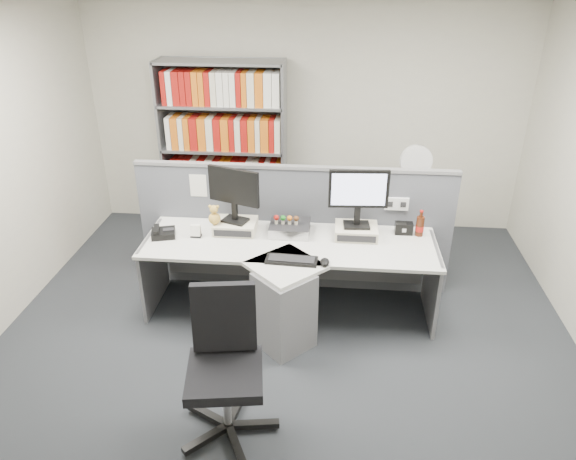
# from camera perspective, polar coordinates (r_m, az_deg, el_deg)

# --- Properties ---
(ground) EXTENTS (5.50, 5.50, 0.00)m
(ground) POSITION_cam_1_polar(r_m,az_deg,el_deg) (4.52, -0.78, -14.26)
(ground) COLOR #2E3237
(ground) RESTS_ON ground
(room_shell) EXTENTS (5.04, 5.54, 2.72)m
(room_shell) POSITION_cam_1_polar(r_m,az_deg,el_deg) (3.61, -0.96, 7.73)
(room_shell) COLOR beige
(room_shell) RESTS_ON ground
(partition) EXTENTS (3.00, 0.08, 1.27)m
(partition) POSITION_cam_1_polar(r_m,az_deg,el_deg) (5.20, 0.66, 0.30)
(partition) COLOR #575A63
(partition) RESTS_ON ground
(desk) EXTENTS (2.60, 1.20, 0.72)m
(desk) POSITION_cam_1_polar(r_m,az_deg,el_deg) (4.72, -0.06, -5.33)
(desk) COLOR silver
(desk) RESTS_ON ground
(monitor_riser_left) EXTENTS (0.38, 0.31, 0.10)m
(monitor_riser_left) POSITION_cam_1_polar(r_m,az_deg,el_deg) (4.97, -5.57, 0.40)
(monitor_riser_left) COLOR beige
(monitor_riser_left) RESTS_ON desk
(monitor_riser_right) EXTENTS (0.38, 0.31, 0.10)m
(monitor_riser_right) POSITION_cam_1_polar(r_m,az_deg,el_deg) (4.89, 7.20, -0.13)
(monitor_riser_right) COLOR beige
(monitor_riser_right) RESTS_ON desk
(monitor_left) EXTENTS (0.48, 0.23, 0.51)m
(monitor_left) POSITION_cam_1_polar(r_m,az_deg,el_deg) (4.82, -5.74, 4.17)
(monitor_left) COLOR black
(monitor_left) RESTS_ON monitor_riser_left
(monitor_right) EXTENTS (0.52, 0.18, 0.53)m
(monitor_right) POSITION_cam_1_polar(r_m,az_deg,el_deg) (4.74, 7.46, 3.84)
(monitor_right) COLOR black
(monitor_right) RESTS_ON monitor_riser_right
(desktop_pc) EXTENTS (0.36, 0.32, 0.10)m
(desktop_pc) POSITION_cam_1_polar(r_m,az_deg,el_deg) (4.92, 0.19, 0.21)
(desktop_pc) COLOR black
(desktop_pc) RESTS_ON desk
(figurines) EXTENTS (0.23, 0.05, 0.09)m
(figurines) POSITION_cam_1_polar(r_m,az_deg,el_deg) (4.86, -0.18, 1.18)
(figurines) COLOR beige
(figurines) RESTS_ON desktop_pc
(keyboard) EXTENTS (0.44, 0.19, 0.03)m
(keyboard) POSITION_cam_1_polar(r_m,az_deg,el_deg) (4.47, 0.37, -3.18)
(keyboard) COLOR black
(keyboard) RESTS_ON desk
(mouse) EXTENTS (0.08, 0.12, 0.05)m
(mouse) POSITION_cam_1_polar(r_m,az_deg,el_deg) (4.43, 3.90, -3.39)
(mouse) COLOR black
(mouse) RESTS_ON desk
(desk_phone) EXTENTS (0.25, 0.24, 0.09)m
(desk_phone) POSITION_cam_1_polar(r_m,az_deg,el_deg) (4.99, -13.09, -0.29)
(desk_phone) COLOR black
(desk_phone) RESTS_ON desk
(desk_calendar) EXTENTS (0.10, 0.07, 0.12)m
(desk_calendar) POSITION_cam_1_polar(r_m,az_deg,el_deg) (4.91, -9.71, -0.18)
(desk_calendar) COLOR black
(desk_calendar) RESTS_ON desk
(plush_toy) EXTENTS (0.11, 0.11, 0.19)m
(plush_toy) POSITION_cam_1_polar(r_m,az_deg,el_deg) (4.88, -7.79, 1.48)
(plush_toy) COLOR gold
(plush_toy) RESTS_ON monitor_riser_left
(speaker) EXTENTS (0.16, 0.09, 0.11)m
(speaker) POSITION_cam_1_polar(r_m,az_deg,el_deg) (5.01, 12.12, 0.19)
(speaker) COLOR black
(speaker) RESTS_ON desk
(cola_bottle) EXTENTS (0.08, 0.08, 0.25)m
(cola_bottle) POSITION_cam_1_polar(r_m,az_deg,el_deg) (4.99, 13.75, 0.40)
(cola_bottle) COLOR #3F190A
(cola_bottle) RESTS_ON desk
(shelving_unit) EXTENTS (1.41, 0.40, 2.00)m
(shelving_unit) POSITION_cam_1_polar(r_m,az_deg,el_deg) (6.29, -6.75, 8.17)
(shelving_unit) COLOR gray
(shelving_unit) RESTS_ON ground
(filing_cabinet) EXTENTS (0.45, 0.61, 0.70)m
(filing_cabinet) POSITION_cam_1_polar(r_m,az_deg,el_deg) (6.04, 12.60, 0.44)
(filing_cabinet) COLOR gray
(filing_cabinet) RESTS_ON ground
(desk_fan) EXTENTS (0.34, 0.20, 0.57)m
(desk_fan) POSITION_cam_1_polar(r_m,az_deg,el_deg) (5.77, 13.30, 6.72)
(desk_fan) COLOR white
(desk_fan) RESTS_ON filing_cabinet
(office_chair) EXTENTS (0.69, 0.69, 1.05)m
(office_chair) POSITION_cam_1_polar(r_m,az_deg,el_deg) (3.74, -6.67, -13.52)
(office_chair) COLOR silver
(office_chair) RESTS_ON ground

